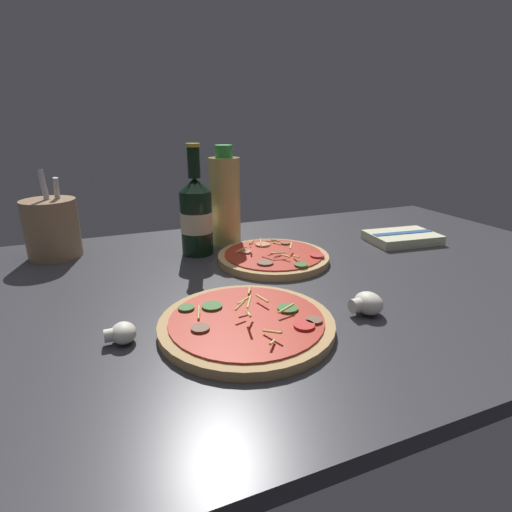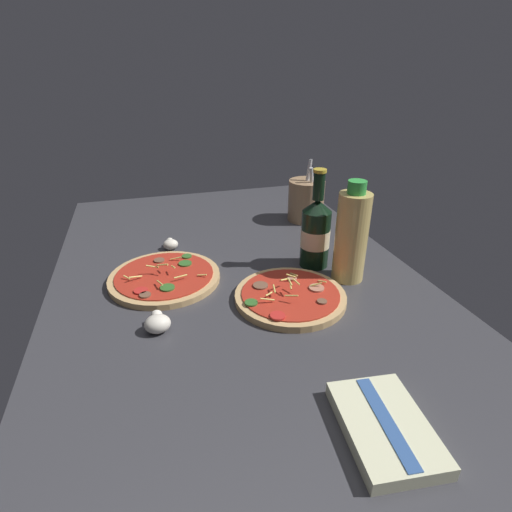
{
  "view_description": "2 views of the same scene",
  "coord_description": "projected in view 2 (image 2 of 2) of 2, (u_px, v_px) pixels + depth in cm",
  "views": [
    {
      "loc": [
        -30.71,
        -68.99,
        33.27
      ],
      "look_at": [
        -2.06,
        0.62,
        7.37
      ],
      "focal_mm": 28.0,
      "sensor_mm": 36.0,
      "label": 1
    },
    {
      "loc": [
        77.52,
        -19.69,
        51.89
      ],
      "look_at": [
        -2.37,
        3.25,
        10.57
      ],
      "focal_mm": 28.0,
      "sensor_mm": 36.0,
      "label": 2
    }
  ],
  "objects": [
    {
      "name": "mushroom_right",
      "position": [
        170.0,
        244.0,
        1.15
      ],
      "size": [
        4.48,
        4.26,
        2.98
      ],
      "color": "white",
      "rests_on": "counter_slab"
    },
    {
      "name": "pizza_far",
      "position": [
        290.0,
        296.0,
        0.9
      ],
      "size": [
        25.24,
        25.24,
        5.44
      ],
      "color": "tan",
      "rests_on": "counter_slab"
    },
    {
      "name": "beer_bottle",
      "position": [
        316.0,
        232.0,
        1.02
      ],
      "size": [
        7.53,
        7.53,
        25.7
      ],
      "color": "black",
      "rests_on": "counter_slab"
    },
    {
      "name": "utensil_crock",
      "position": [
        306.0,
        200.0,
        1.33
      ],
      "size": [
        11.88,
        11.88,
        20.34
      ],
      "color": "#9E7A56",
      "rests_on": "counter_slab"
    },
    {
      "name": "oil_bottle",
      "position": [
        352.0,
        236.0,
        0.95
      ],
      "size": [
        7.77,
        7.77,
        24.84
      ],
      "color": "#D6B766",
      "rests_on": "counter_slab"
    },
    {
      "name": "mushroom_left",
      "position": [
        157.0,
        323.0,
        0.8
      ],
      "size": [
        5.51,
        5.25,
        3.67
      ],
      "color": "white",
      "rests_on": "counter_slab"
    },
    {
      "name": "pizza_near",
      "position": [
        165.0,
        277.0,
        0.98
      ],
      "size": [
        27.16,
        27.16,
        5.05
      ],
      "color": "tan",
      "rests_on": "counter_slab"
    },
    {
      "name": "dish_towel",
      "position": [
        385.0,
        427.0,
        0.58
      ],
      "size": [
        18.74,
        13.79,
        2.56
      ],
      "color": "beige",
      "rests_on": "counter_slab"
    },
    {
      "name": "counter_slab",
      "position": [
        246.0,
        297.0,
        0.94
      ],
      "size": [
        160.0,
        90.0,
        2.5
      ],
      "color": "#38383D",
      "rests_on": "ground"
    }
  ]
}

